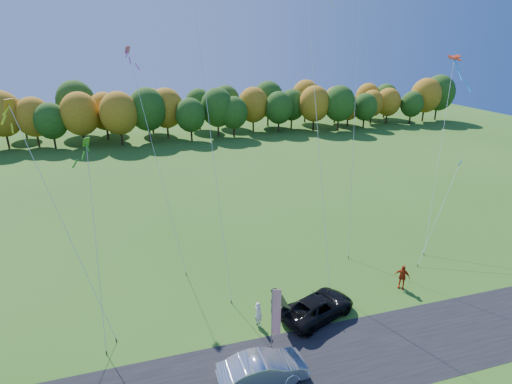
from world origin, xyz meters
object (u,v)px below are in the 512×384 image
object	(u,v)px
person_east	(402,277)
feather_flag	(276,312)
silver_sedan	(263,369)
black_suv	(318,307)

from	to	relation	value
person_east	feather_flag	distance (m)	11.64
silver_sedan	person_east	xyz separation A→B (m)	(12.52, 5.45, 0.15)
black_suv	silver_sedan	xyz separation A→B (m)	(-5.15, -4.19, 0.06)
person_east	silver_sedan	bearing A→B (deg)	-110.61
black_suv	person_east	world-z (taller)	person_east
person_east	black_suv	bearing A→B (deg)	-124.39
black_suv	feather_flag	world-z (taller)	feather_flag
black_suv	silver_sedan	distance (m)	6.64
silver_sedan	feather_flag	world-z (taller)	feather_flag
black_suv	feather_flag	xyz separation A→B (m)	(-3.70, -1.95, 1.83)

